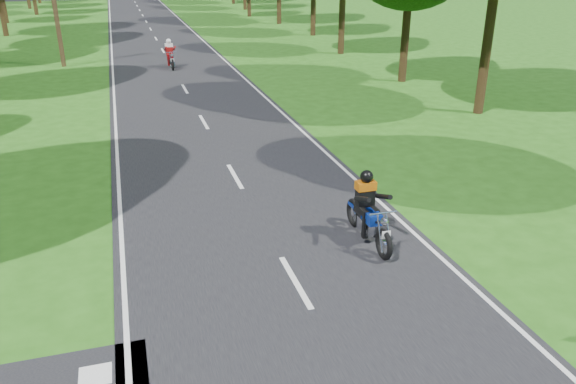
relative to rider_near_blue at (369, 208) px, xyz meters
name	(u,v)px	position (x,y,z in m)	size (l,w,h in m)	color
ground	(330,344)	(-2.09, -3.18, -0.85)	(160.00, 160.00, 0.00)	#245413
main_road	(146,22)	(-2.09, 46.82, -0.84)	(7.00, 140.00, 0.02)	black
road_markings	(146,24)	(-2.22, 44.95, -0.82)	(7.40, 140.00, 0.01)	silver
rider_near_blue	(369,208)	(0.00, 0.00, 0.00)	(0.66, 1.98, 1.65)	#0D2C96
rider_far_red	(170,54)	(-2.18, 22.45, -0.02)	(0.64, 1.93, 1.61)	maroon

